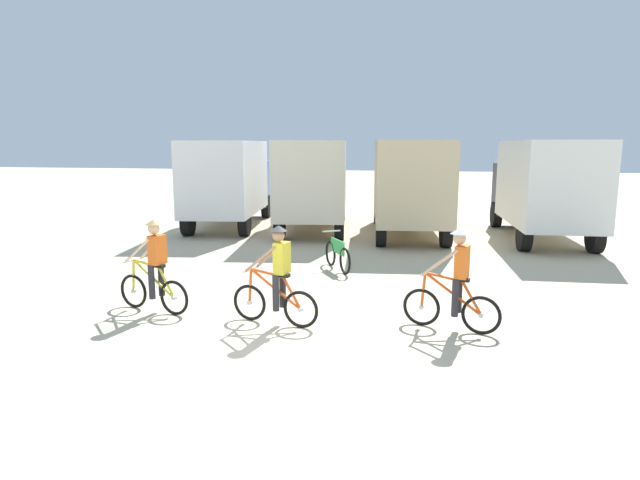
% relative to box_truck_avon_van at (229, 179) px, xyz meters
% --- Properties ---
extents(ground_plane, '(120.00, 120.00, 0.00)m').
position_rel_box_truck_avon_van_xyz_m(ground_plane, '(5.36, -12.49, -1.87)').
color(ground_plane, beige).
extents(box_truck_avon_van, '(3.27, 7.01, 3.35)m').
position_rel_box_truck_avon_van_xyz_m(box_truck_avon_van, '(0.00, 0.00, 0.00)').
color(box_truck_avon_van, white).
rests_on(box_truck_avon_van, ground).
extents(box_truck_cream_rv, '(3.28, 7.01, 3.35)m').
position_rel_box_truck_avon_van_xyz_m(box_truck_cream_rv, '(3.41, -0.10, 0.00)').
color(box_truck_cream_rv, beige).
rests_on(box_truck_cream_rv, ground).
extents(box_truck_tan_camper, '(3.10, 6.97, 3.35)m').
position_rel_box_truck_avon_van_xyz_m(box_truck_tan_camper, '(7.00, -0.71, 0.00)').
color(box_truck_tan_camper, '#CCB78E').
rests_on(box_truck_tan_camper, ground).
extents(box_truck_white_box, '(2.73, 6.87, 3.35)m').
position_rel_box_truck_avon_van_xyz_m(box_truck_white_box, '(11.49, -0.70, 0.00)').
color(box_truck_white_box, white).
rests_on(box_truck_white_box, ground).
extents(cyclist_orange_shirt, '(1.68, 0.65, 1.82)m').
position_rel_box_truck_avon_van_xyz_m(cyclist_orange_shirt, '(2.57, -10.87, -1.03)').
color(cyclist_orange_shirt, black).
rests_on(cyclist_orange_shirt, ground).
extents(cyclist_cowboy_hat, '(1.70, 0.58, 1.82)m').
position_rel_box_truck_avon_van_xyz_m(cyclist_cowboy_hat, '(5.10, -11.14, -1.03)').
color(cyclist_cowboy_hat, black).
rests_on(cyclist_cowboy_hat, ground).
extents(cyclist_near_camera, '(1.68, 0.64, 1.82)m').
position_rel_box_truck_avon_van_xyz_m(cyclist_near_camera, '(8.21, -10.83, -1.03)').
color(cyclist_near_camera, black).
rests_on(cyclist_near_camera, ground).
extents(bicycle_spare, '(0.93, 1.52, 0.97)m').
position_rel_box_truck_avon_van_xyz_m(bicycle_spare, '(5.44, -6.63, -1.48)').
color(bicycle_spare, black).
rests_on(bicycle_spare, ground).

